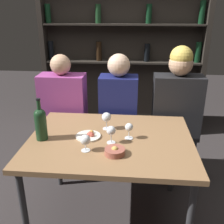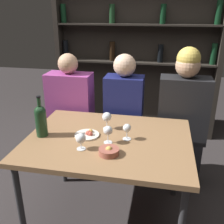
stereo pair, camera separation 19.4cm
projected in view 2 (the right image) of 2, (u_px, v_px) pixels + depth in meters
The scene contains 13 objects.
ground_plane at pixel (109, 217), 2.15m from camera, with size 10.00×10.00×0.00m, color #332D2D.
dining_table at pixel (108, 146), 1.90m from camera, with size 1.17×0.90×0.72m.
wine_rack_wall at pixel (136, 50), 3.30m from camera, with size 2.06×0.21×2.12m.
wine_bottle at pixel (41, 119), 1.87m from camera, with size 0.08×0.08×0.30m.
wine_glass_0 at pixel (81, 139), 1.71m from camera, with size 0.07×0.07×0.11m.
wine_glass_1 at pixel (107, 117), 1.99m from camera, with size 0.07×0.07×0.13m.
wine_glass_2 at pixel (108, 131), 1.78m from camera, with size 0.06×0.06×0.13m.
wine_glass_3 at pixel (127, 129), 1.84m from camera, with size 0.06×0.06×0.12m.
food_plate_0 at pixel (88, 134), 1.91m from camera, with size 0.18×0.18×0.04m.
snack_bowl at pixel (109, 151), 1.67m from camera, with size 0.13×0.13×0.06m.
seated_person_left at pixel (71, 119), 2.59m from camera, with size 0.42×0.22×1.21m.
seated_person_center at pixel (124, 122), 2.49m from camera, with size 0.35×0.22×1.23m.
seated_person_right at pixel (182, 122), 2.38m from camera, with size 0.44×0.22×1.30m.
Camera 2 is at (0.35, -1.63, 1.60)m, focal length 42.00 mm.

